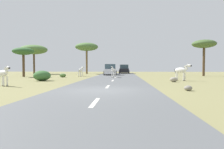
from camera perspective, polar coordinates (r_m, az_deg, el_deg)
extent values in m
plane|color=olive|center=(11.60, -3.07, -4.59)|extent=(90.00, 90.00, 0.00)
cube|color=#56595B|center=(11.58, -1.99, -4.48)|extent=(6.00, 64.00, 0.05)
cube|color=silver|center=(7.64, -4.79, -7.72)|extent=(0.16, 2.00, 0.01)
cube|color=silver|center=(13.56, -1.21, -3.39)|extent=(0.16, 2.00, 0.01)
cube|color=silver|center=(19.53, 0.17, -1.69)|extent=(0.16, 2.00, 0.01)
cube|color=silver|center=(25.51, 0.91, -0.79)|extent=(0.16, 2.00, 0.01)
cube|color=silver|center=(31.50, 1.37, -0.23)|extent=(0.16, 2.00, 0.01)
cube|color=silver|center=(37.49, 1.68, 0.15)|extent=(0.16, 2.00, 0.01)
ellipsoid|color=silver|center=(25.60, 0.40, 1.14)|extent=(0.61, 1.04, 0.46)
cylinder|color=silver|center=(25.34, -0.08, -0.06)|extent=(0.12, 0.12, 0.66)
cylinder|color=#28231E|center=(25.36, -0.08, -0.76)|extent=(0.14, 0.14, 0.04)
cylinder|color=silver|center=(25.27, 0.46, -0.07)|extent=(0.12, 0.12, 0.66)
cylinder|color=#28231E|center=(25.29, 0.46, -0.77)|extent=(0.14, 0.14, 0.04)
cylinder|color=silver|center=(25.95, 0.33, -0.01)|extent=(0.12, 0.12, 0.66)
cylinder|color=#28231E|center=(25.97, 0.33, -0.69)|extent=(0.14, 0.14, 0.04)
cylinder|color=silver|center=(25.88, 0.86, -0.02)|extent=(0.12, 0.12, 0.66)
cylinder|color=#28231E|center=(25.90, 0.86, -0.70)|extent=(0.14, 0.14, 0.04)
cylinder|color=silver|center=(25.15, 0.09, 1.66)|extent=(0.25, 0.38, 0.39)
cube|color=black|center=(25.15, 0.09, 1.84)|extent=(0.11, 0.32, 0.27)
ellipsoid|color=silver|center=(24.93, -0.06, 1.99)|extent=(0.27, 0.45, 0.21)
ellipsoid|color=black|center=(24.77, -0.18, 1.95)|extent=(0.16, 0.17, 0.13)
cone|color=silver|center=(25.05, -0.13, 2.23)|extent=(0.10, 0.10, 0.12)
cone|color=silver|center=(25.01, 0.14, 2.23)|extent=(0.10, 0.10, 0.12)
cylinder|color=black|center=(26.06, 0.70, 0.96)|extent=(0.07, 0.14, 0.39)
ellipsoid|color=silver|center=(29.28, -8.68, 1.20)|extent=(0.67, 1.08, 0.47)
cylinder|color=silver|center=(29.53, -8.16, 0.15)|extent=(0.12, 0.12, 0.68)
cylinder|color=#28231E|center=(29.54, -8.15, -0.47)|extent=(0.14, 0.14, 0.05)
cylinder|color=silver|center=(29.65, -8.59, 0.16)|extent=(0.12, 0.12, 0.68)
cylinder|color=#28231E|center=(29.66, -8.59, -0.46)|extent=(0.14, 0.14, 0.05)
cylinder|color=silver|center=(28.95, -8.76, 0.11)|extent=(0.12, 0.12, 0.68)
cylinder|color=#28231E|center=(28.96, -8.76, -0.52)|extent=(0.14, 0.14, 0.05)
cylinder|color=silver|center=(29.07, -9.21, 0.12)|extent=(0.12, 0.12, 0.68)
cylinder|color=#28231E|center=(29.08, -9.20, -0.51)|extent=(0.14, 0.14, 0.05)
cylinder|color=silver|center=(29.70, -8.24, 1.69)|extent=(0.28, 0.40, 0.40)
cube|color=black|center=(29.70, -8.24, 1.84)|extent=(0.13, 0.33, 0.28)
ellipsoid|color=silver|center=(29.91, -8.03, 1.98)|extent=(0.30, 0.47, 0.22)
ellipsoid|color=black|center=(30.07, -7.88, 1.95)|extent=(0.17, 0.18, 0.13)
cone|color=silver|center=(29.78, -8.02, 2.19)|extent=(0.10, 0.10, 0.13)
cone|color=silver|center=(29.84, -8.24, 2.19)|extent=(0.10, 0.10, 0.13)
cylinder|color=black|center=(28.84, -9.16, 1.00)|extent=(0.08, 0.15, 0.41)
ellipsoid|color=silver|center=(21.23, 18.45, 1.12)|extent=(1.18, 1.09, 0.55)
cylinder|color=silver|center=(20.97, 19.21, -0.61)|extent=(0.16, 0.16, 0.79)
cylinder|color=#28231E|center=(20.99, 19.20, -1.62)|extent=(0.19, 0.19, 0.05)
cylinder|color=silver|center=(21.24, 19.52, -0.58)|extent=(0.16, 0.16, 0.79)
cylinder|color=#28231E|center=(21.26, 19.51, -1.57)|extent=(0.19, 0.19, 0.05)
cylinder|color=silver|center=(21.28, 17.34, -0.55)|extent=(0.16, 0.16, 0.79)
cylinder|color=#28231E|center=(21.30, 17.33, -1.54)|extent=(0.19, 0.19, 0.05)
cylinder|color=silver|center=(21.54, 17.68, -0.53)|extent=(0.16, 0.16, 0.79)
cylinder|color=#28231E|center=(21.56, 17.67, -1.50)|extent=(0.19, 0.19, 0.05)
cylinder|color=silver|center=(21.01, 19.84, 1.86)|extent=(0.45, 0.42, 0.46)
cube|color=black|center=(21.01, 19.84, 2.11)|extent=(0.32, 0.27, 0.32)
ellipsoid|color=silver|center=(20.91, 20.53, 2.32)|extent=(0.52, 0.48, 0.25)
ellipsoid|color=black|center=(20.83, 21.04, 2.26)|extent=(0.23, 0.23, 0.15)
cone|color=silver|center=(20.89, 20.14, 2.67)|extent=(0.13, 0.13, 0.15)
cone|color=silver|center=(21.02, 20.29, 2.66)|extent=(0.13, 0.13, 0.15)
cylinder|color=black|center=(21.48, 17.05, 0.86)|extent=(0.15, 0.14, 0.47)
ellipsoid|color=silver|center=(16.47, -27.98, 0.27)|extent=(1.07, 0.89, 0.48)
cylinder|color=silver|center=(16.14, -27.86, -1.71)|extent=(0.14, 0.14, 0.69)
cylinder|color=#28231E|center=(16.16, -27.84, -2.85)|extent=(0.16, 0.16, 0.05)
cylinder|color=silver|center=(16.25, -27.04, -1.67)|extent=(0.14, 0.14, 0.69)
cylinder|color=#28231E|center=(16.27, -27.02, -2.80)|extent=(0.16, 0.16, 0.05)
cylinder|color=silver|center=(16.84, -28.04, -1.56)|extent=(0.14, 0.14, 0.69)
cylinder|color=#28231E|center=(16.87, -28.02, -2.65)|extent=(0.16, 0.16, 0.05)
cylinder|color=silver|center=(16.02, -27.26, 1.12)|extent=(0.40, 0.35, 0.41)
cube|color=black|center=(16.02, -27.26, 1.41)|extent=(0.30, 0.21, 0.28)
ellipsoid|color=silver|center=(15.81, -26.89, 1.66)|extent=(0.47, 0.40, 0.22)
ellipsoid|color=black|center=(15.65, -26.60, 1.60)|extent=(0.20, 0.19, 0.13)
cone|color=silver|center=(15.88, -27.28, 2.05)|extent=(0.11, 0.11, 0.13)
cone|color=silver|center=(15.94, -26.86, 2.06)|extent=(0.11, 0.11, 0.13)
cylinder|color=black|center=(16.93, -28.71, -0.01)|extent=(0.14, 0.11, 0.41)
cube|color=silver|center=(33.21, -0.46, 0.89)|extent=(1.95, 4.26, 0.80)
cube|color=#334751|center=(33.00, -0.47, 2.24)|extent=(1.72, 2.26, 0.76)
cube|color=black|center=(35.37, -0.36, 0.53)|extent=(1.71, 0.22, 0.24)
cylinder|color=black|center=(34.55, 1.09, 0.54)|extent=(0.25, 0.69, 0.68)
cylinder|color=black|center=(34.60, -1.89, 0.54)|extent=(0.25, 0.69, 0.68)
cylinder|color=black|center=(31.85, 1.09, 0.41)|extent=(0.25, 0.69, 0.68)
cylinder|color=black|center=(31.90, -2.15, 0.41)|extent=(0.25, 0.69, 0.68)
cube|color=black|center=(40.82, 3.41, 1.12)|extent=(1.86, 4.23, 0.80)
cube|color=#334751|center=(41.01, 3.42, 2.22)|extent=(1.67, 2.22, 0.76)
cube|color=black|center=(38.67, 3.37, 0.66)|extent=(1.71, 0.18, 0.24)
cylinder|color=black|center=(39.50, 2.08, 0.74)|extent=(0.23, 0.68, 0.68)
cylinder|color=black|center=(39.47, 4.69, 0.74)|extent=(0.23, 0.68, 0.68)
cylinder|color=black|center=(42.19, 2.21, 0.83)|extent=(0.23, 0.68, 0.68)
cylinder|color=black|center=(42.17, 4.66, 0.83)|extent=(0.23, 0.68, 0.68)
cylinder|color=#4C3823|center=(33.33, 24.08, 3.18)|extent=(0.35, 0.35, 4.13)
ellipsoid|color=#425B2D|center=(33.50, 24.15, 7.75)|extent=(3.45, 3.45, 1.21)
cylinder|color=#4C3823|center=(30.30, -23.30, 2.21)|extent=(0.32, 0.32, 2.97)
ellipsoid|color=#2D5628|center=(30.37, -23.36, 5.94)|extent=(2.82, 2.82, 0.99)
cylinder|color=#4C3823|center=(41.37, -20.79, 2.70)|extent=(0.34, 0.34, 3.71)
ellipsoid|color=#4C7038|center=(41.49, -20.84, 6.47)|extent=(4.96, 4.96, 1.74)
cylinder|color=brown|center=(40.13, -7.02, 3.36)|extent=(0.36, 0.36, 4.44)
ellipsoid|color=#4C7038|center=(40.31, -7.04, 7.62)|extent=(4.41, 4.41, 1.54)
ellipsoid|color=#4C7038|center=(27.38, -13.47, -0.24)|extent=(0.82, 0.74, 0.49)
ellipsoid|color=#386633|center=(21.10, -18.81, -0.31)|extent=(1.66, 1.50, 1.00)
ellipsoid|color=gray|center=(19.24, 16.72, -1.35)|extent=(0.68, 0.48, 0.43)
ellipsoid|color=gray|center=(12.49, 20.34, -3.55)|extent=(0.45, 0.47, 0.30)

